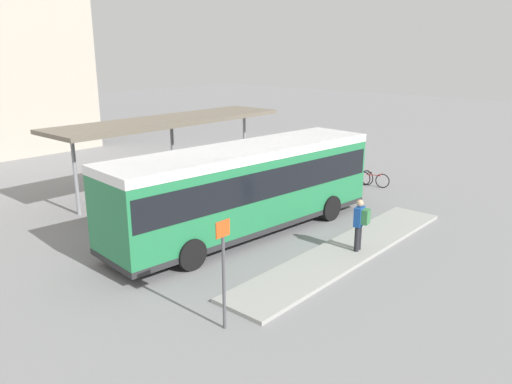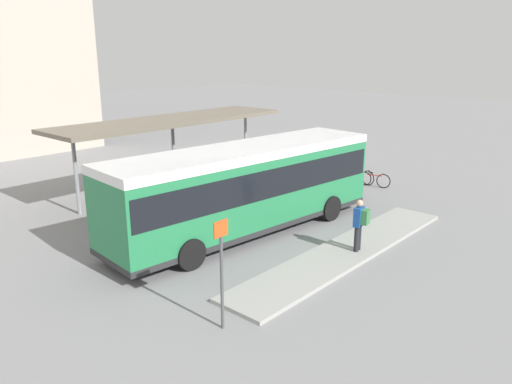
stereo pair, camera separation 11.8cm
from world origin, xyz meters
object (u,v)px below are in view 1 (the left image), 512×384
at_px(city_bus, 246,184).
at_px(bicycle_yellow, 341,174).
at_px(bicycle_red, 373,179).
at_px(platform_sign, 224,270).
at_px(pedestrian_waiting, 360,222).
at_px(bicycle_black, 359,176).

relative_size(city_bus, bicycle_yellow, 6.40).
distance_m(bicycle_red, platform_sign, 14.81).
bearing_deg(platform_sign, pedestrian_waiting, -0.80).
height_order(bicycle_black, bicycle_yellow, bicycle_black).
bearing_deg(city_bus, bicycle_red, 3.30).
distance_m(bicycle_red, bicycle_black, 0.89).
bearing_deg(bicycle_red, bicycle_black, 163.06).
distance_m(bicycle_red, bicycle_yellow, 1.77).
relative_size(pedestrian_waiting, bicycle_red, 1.06).
bearing_deg(bicycle_yellow, bicycle_black, 17.54).
height_order(bicycle_black, platform_sign, platform_sign).
bearing_deg(bicycle_black, city_bus, -79.95).
relative_size(bicycle_red, bicycle_yellow, 0.95).
bearing_deg(bicycle_yellow, pedestrian_waiting, -53.63).
bearing_deg(bicycle_yellow, platform_sign, -67.84).
distance_m(bicycle_yellow, platform_sign, 15.21).
distance_m(pedestrian_waiting, bicycle_yellow, 9.68).
height_order(city_bus, bicycle_black, city_bus).
relative_size(bicycle_black, platform_sign, 0.64).
relative_size(pedestrian_waiting, bicycle_black, 0.99).
height_order(city_bus, bicycle_red, city_bus).
height_order(pedestrian_waiting, bicycle_red, pedestrian_waiting).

